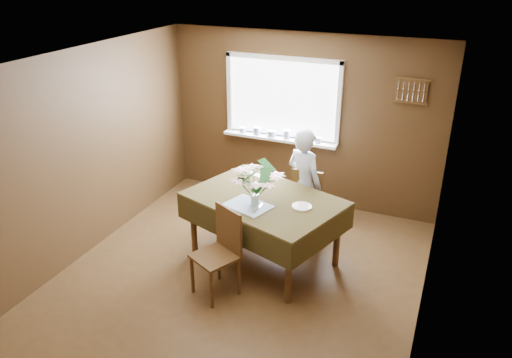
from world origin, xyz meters
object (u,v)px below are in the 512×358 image
at_px(chair_far, 308,198).
at_px(chair_near, 221,249).
at_px(flower_bouquet, 255,182).
at_px(seated_woman, 304,184).
at_px(dining_table, 264,206).

bearing_deg(chair_far, chair_near, 71.08).
height_order(chair_near, flower_bouquet, flower_bouquet).
bearing_deg(seated_woman, chair_near, 98.65).
relative_size(chair_far, chair_near, 0.95).
bearing_deg(flower_bouquet, seated_woman, 73.28).
bearing_deg(flower_bouquet, chair_near, -105.93).
distance_m(chair_far, chair_near, 1.66).
bearing_deg(dining_table, chair_far, 88.69).
bearing_deg(seated_woman, flower_bouquet, 98.36).
distance_m(dining_table, chair_far, 0.91).
relative_size(chair_far, seated_woman, 0.64).
height_order(chair_far, seated_woman, seated_woman).
bearing_deg(chair_near, dining_table, 102.22).
height_order(dining_table, seated_woman, seated_woman).
bearing_deg(dining_table, flower_bouquet, -81.05).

